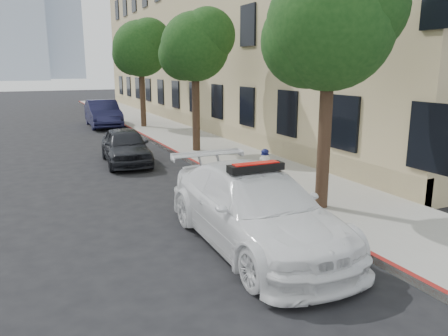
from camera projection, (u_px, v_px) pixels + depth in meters
ground at (178, 205)px, 10.98m from camera, size 120.00×120.00×0.00m
sidewalk at (180, 137)px, 21.27m from camera, size 3.20×50.00×0.15m
curb_strip at (149, 139)px, 20.63m from camera, size 0.12×50.00×0.15m
building at (236, 40)px, 26.89m from camera, size 8.00×36.00×10.00m
tower_right at (53, 2)px, 128.75m from camera, size 14.00×14.00×44.00m
tree_near at (332, 25)px, 9.45m from camera, size 2.92×2.82×5.62m
tree_mid at (196, 46)px, 16.53m from camera, size 2.77×2.64×5.43m
tree_far at (141, 48)px, 23.53m from camera, size 3.10×3.00×5.81m
police_car at (255, 208)px, 8.36m from camera, size 2.16×5.16×1.64m
parked_car_mid at (125, 146)px, 15.61m from camera, size 1.80×3.83×1.27m
parked_car_far at (103, 113)px, 25.24m from camera, size 1.78×4.70×1.53m
fire_hydrant at (265, 161)px, 13.57m from camera, size 0.33×0.30×0.77m
traffic_cone at (249, 171)px, 12.54m from camera, size 0.36×0.36×0.66m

